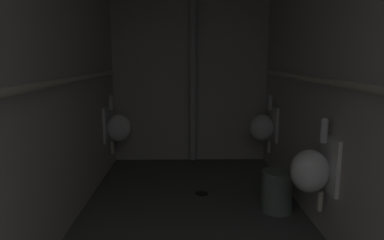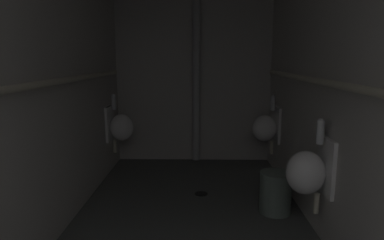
{
  "view_description": "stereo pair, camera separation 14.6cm",
  "coord_description": "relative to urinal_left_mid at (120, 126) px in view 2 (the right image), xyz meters",
  "views": [
    {
      "loc": [
        -0.07,
        -0.18,
        1.45
      ],
      "look_at": [
        0.0,
        3.37,
        0.79
      ],
      "focal_mm": 31.46,
      "sensor_mm": 36.0,
      "label": 1
    },
    {
      "loc": [
        0.08,
        -0.18,
        1.45
      ],
      "look_at": [
        0.0,
        3.37,
        0.79
      ],
      "focal_mm": 31.46,
      "sensor_mm": 36.0,
      "label": 2
    }
  ],
  "objects": [
    {
      "name": "wall_right",
      "position": [
        2.02,
        -1.73,
        0.64
      ],
      "size": [
        0.06,
        4.64,
        2.47
      ],
      "primitive_type": "cube",
      "color": "beige",
      "rests_on": "ground"
    },
    {
      "name": "wall_back",
      "position": [
        0.92,
        0.56,
        0.64
      ],
      "size": [
        2.26,
        0.06,
        2.47
      ],
      "primitive_type": "cube",
      "color": "beige",
      "rests_on": "ground"
    },
    {
      "name": "urinal_left_mid",
      "position": [
        0.0,
        0.0,
        0.0
      ],
      "size": [
        0.32,
        0.3,
        0.76
      ],
      "color": "white"
    },
    {
      "name": "urinal_right_mid",
      "position": [
        1.85,
        -1.68,
        0.0
      ],
      "size": [
        0.32,
        0.3,
        0.76
      ],
      "color": "white"
    },
    {
      "name": "standpipe_back_wall",
      "position": [
        0.96,
        0.45,
        0.64
      ],
      "size": [
        0.1,
        0.1,
        2.42
      ],
      "primitive_type": "cylinder",
      "color": "#B2B2B2",
      "rests_on": "ground"
    },
    {
      "name": "waste_bin",
      "position": [
        1.73,
        -1.14,
        -0.4
      ],
      "size": [
        0.3,
        0.3,
        0.39
      ],
      "primitive_type": "cylinder",
      "color": "slate",
      "rests_on": "ground"
    },
    {
      "name": "supply_pipe_right",
      "position": [
        1.93,
        -1.74,
        0.68
      ],
      "size": [
        0.06,
        3.9,
        0.06
      ],
      "color": "beige"
    },
    {
      "name": "supply_pipe_left",
      "position": [
        -0.09,
        -1.7,
        0.68
      ],
      "size": [
        0.06,
        3.86,
        0.06
      ],
      "color": "beige"
    },
    {
      "name": "wall_left",
      "position": [
        -0.18,
        -1.73,
        0.64
      ],
      "size": [
        0.06,
        4.64,
        2.47
      ],
      "primitive_type": "cube",
      "color": "beige",
      "rests_on": "ground"
    },
    {
      "name": "floor_drain",
      "position": [
        1.03,
        -0.72,
        -0.59
      ],
      "size": [
        0.14,
        0.14,
        0.01
      ],
      "primitive_type": "cylinder",
      "color": "black",
      "rests_on": "ground"
    },
    {
      "name": "urinal_right_far",
      "position": [
        1.85,
        -0.02,
        0.0
      ],
      "size": [
        0.32,
        0.3,
        0.76
      ],
      "color": "white"
    }
  ]
}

